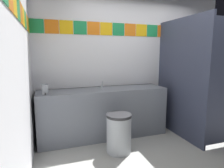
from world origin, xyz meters
name	(u,v)px	position (x,y,z in m)	size (l,w,h in m)	color
ground_plane	(176,160)	(0.00, 0.00, 0.00)	(8.51, 8.51, 0.00)	#9E9E99
wall_back	(134,61)	(0.00, 1.45, 1.36)	(3.87, 0.09, 2.71)	silver
wall_side	(16,68)	(-1.97, 0.00, 1.36)	(0.09, 2.83, 2.71)	silver
vanity_counter	(103,112)	(-0.75, 1.13, 0.44)	(2.27, 0.57, 0.87)	slate
faucet_center	(102,85)	(-0.75, 1.22, 0.93)	(0.04, 0.10, 0.14)	silver
soap_dispenser	(45,90)	(-1.73, 0.96, 0.95)	(0.09, 0.09, 0.16)	gray
stall_divider	(198,80)	(0.75, 0.49, 1.06)	(0.92, 1.34, 2.11)	#33384C
toilet	(190,112)	(1.06, 0.99, 0.30)	(0.39, 0.49, 0.74)	white
trash_bin	(119,133)	(-0.69, 0.48, 0.30)	(0.38, 0.38, 0.60)	#999EA3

